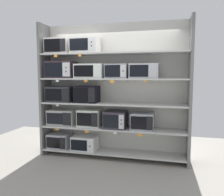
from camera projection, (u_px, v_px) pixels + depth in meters
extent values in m
cube|color=gray|center=(97.00, 181.00, 3.55)|extent=(6.82, 6.00, 0.02)
cube|color=beige|center=(115.00, 90.00, 4.61)|extent=(3.02, 0.04, 2.68)
cube|color=slate|center=(45.00, 90.00, 4.71)|extent=(0.05, 0.45, 2.68)
cube|color=slate|center=(190.00, 92.00, 4.04)|extent=(0.05, 0.45, 2.68)
cube|color=beige|center=(112.00, 152.00, 4.50)|extent=(2.82, 0.45, 0.03)
cube|color=#9C9EA6|center=(60.00, 140.00, 4.75)|extent=(0.44, 0.39, 0.30)
cube|color=black|center=(53.00, 143.00, 4.57)|extent=(0.30, 0.01, 0.22)
cube|color=black|center=(62.00, 143.00, 4.52)|extent=(0.12, 0.01, 0.24)
cylinder|color=#262628|center=(62.00, 144.00, 4.51)|extent=(0.02, 0.01, 0.02)
cube|color=silver|center=(85.00, 142.00, 4.62)|extent=(0.49, 0.39, 0.28)
cube|color=black|center=(79.00, 145.00, 4.43)|extent=(0.34, 0.01, 0.21)
cube|color=silver|center=(90.00, 146.00, 4.38)|extent=(0.12, 0.01, 0.22)
cylinder|color=#262628|center=(90.00, 146.00, 4.37)|extent=(0.02, 0.01, 0.02)
cube|color=beige|center=(112.00, 128.00, 4.45)|extent=(2.82, 0.45, 0.03)
cube|color=#A4A6A3|center=(62.00, 117.00, 4.68)|extent=(0.56, 0.32, 0.31)
cube|color=black|center=(55.00, 119.00, 4.54)|extent=(0.35, 0.01, 0.22)
cube|color=black|center=(67.00, 119.00, 4.48)|extent=(0.17, 0.01, 0.25)
cube|color=silver|center=(90.00, 118.00, 4.54)|extent=(0.46, 0.33, 0.34)
cube|color=black|center=(84.00, 119.00, 4.39)|extent=(0.30, 0.01, 0.25)
cube|color=black|center=(94.00, 120.00, 4.34)|extent=(0.13, 0.01, 0.27)
cylinder|color=#262628|center=(94.00, 120.00, 4.33)|extent=(0.02, 0.01, 0.02)
cube|color=#342E39|center=(116.00, 119.00, 4.42)|extent=(0.42, 0.42, 0.33)
cube|color=black|center=(111.00, 121.00, 4.22)|extent=(0.30, 0.01, 0.24)
cube|color=silver|center=(121.00, 122.00, 4.17)|extent=(0.10, 0.01, 0.27)
cylinder|color=#262628|center=(121.00, 124.00, 4.17)|extent=(0.02, 0.01, 0.02)
cylinder|color=#262628|center=(121.00, 120.00, 4.16)|extent=(0.02, 0.01, 0.02)
cube|color=#999DA6|center=(142.00, 121.00, 4.29)|extent=(0.43, 0.37, 0.31)
cube|color=black|center=(138.00, 123.00, 4.12)|extent=(0.29, 0.01, 0.24)
cube|color=black|center=(150.00, 123.00, 4.07)|extent=(0.11, 0.01, 0.25)
cylinder|color=#262628|center=(150.00, 125.00, 4.07)|extent=(0.02, 0.01, 0.02)
cylinder|color=#262628|center=(150.00, 122.00, 4.06)|extent=(0.02, 0.01, 0.02)
cube|color=orange|center=(57.00, 130.00, 4.49)|extent=(0.08, 0.00, 0.03)
cube|color=orange|center=(87.00, 132.00, 4.34)|extent=(0.08, 0.00, 0.04)
cube|color=white|center=(115.00, 133.00, 4.21)|extent=(0.06, 0.00, 0.04)
cube|color=orange|center=(140.00, 135.00, 4.10)|extent=(0.09, 0.00, 0.05)
cube|color=beige|center=(112.00, 104.00, 4.40)|extent=(2.82, 0.45, 0.03)
cube|color=#292C31|center=(61.00, 94.00, 4.64)|extent=(0.53, 0.38, 0.31)
cube|color=black|center=(53.00, 95.00, 4.46)|extent=(0.36, 0.01, 0.23)
cube|color=black|center=(65.00, 95.00, 4.41)|extent=(0.14, 0.01, 0.25)
cube|color=black|center=(87.00, 94.00, 4.50)|extent=(0.46, 0.35, 0.33)
cube|color=black|center=(81.00, 95.00, 4.34)|extent=(0.30, 0.01, 0.26)
cube|color=black|center=(91.00, 95.00, 4.29)|extent=(0.13, 0.01, 0.26)
cylinder|color=#262628|center=(91.00, 95.00, 4.29)|extent=(0.02, 0.01, 0.02)
cube|color=white|center=(57.00, 105.00, 4.43)|extent=(0.05, 0.00, 0.03)
cube|color=beige|center=(112.00, 79.00, 4.35)|extent=(2.82, 0.45, 0.03)
cube|color=#34262F|center=(61.00, 70.00, 4.58)|extent=(0.57, 0.38, 0.34)
cube|color=black|center=(53.00, 70.00, 4.41)|extent=(0.39, 0.01, 0.27)
cube|color=silver|center=(66.00, 69.00, 4.35)|extent=(0.15, 0.01, 0.27)
cylinder|color=#262628|center=(66.00, 71.00, 4.34)|extent=(0.02, 0.01, 0.02)
cylinder|color=#262628|center=(66.00, 68.00, 4.33)|extent=(0.02, 0.01, 0.02)
cube|color=silver|center=(90.00, 71.00, 4.44)|extent=(0.57, 0.35, 0.28)
cube|color=black|center=(84.00, 71.00, 4.28)|extent=(0.39, 0.01, 0.21)
cube|color=silver|center=(97.00, 71.00, 4.22)|extent=(0.15, 0.01, 0.22)
cube|color=#9B9DA8|center=(117.00, 71.00, 4.31)|extent=(0.42, 0.35, 0.27)
cube|color=black|center=(112.00, 71.00, 4.15)|extent=(0.30, 0.01, 0.22)
cube|color=silver|center=(123.00, 71.00, 4.11)|extent=(0.10, 0.01, 0.22)
cylinder|color=#262628|center=(123.00, 71.00, 4.10)|extent=(0.02, 0.01, 0.02)
cube|color=#B0B1B7|center=(144.00, 71.00, 4.19)|extent=(0.53, 0.40, 0.27)
cube|color=black|center=(139.00, 71.00, 4.01)|extent=(0.33, 0.01, 0.21)
cube|color=#B0B1B7|center=(153.00, 71.00, 3.95)|extent=(0.16, 0.01, 0.22)
cube|color=white|center=(57.00, 81.00, 4.38)|extent=(0.06, 0.00, 0.04)
cube|color=orange|center=(86.00, 81.00, 4.24)|extent=(0.07, 0.00, 0.04)
cube|color=orange|center=(112.00, 82.00, 4.12)|extent=(0.08, 0.00, 0.05)
cube|color=orange|center=(145.00, 81.00, 3.98)|extent=(0.06, 0.00, 0.03)
cube|color=beige|center=(112.00, 54.00, 4.30)|extent=(2.82, 0.45, 0.03)
cube|color=silver|center=(59.00, 46.00, 4.55)|extent=(0.48, 0.34, 0.30)
cube|color=black|center=(52.00, 45.00, 4.39)|extent=(0.34, 0.01, 0.25)
cube|color=black|center=(63.00, 45.00, 4.34)|extent=(0.11, 0.01, 0.24)
cylinder|color=#262628|center=(62.00, 45.00, 4.33)|extent=(0.02, 0.01, 0.02)
cube|color=silver|center=(85.00, 45.00, 4.41)|extent=(0.55, 0.33, 0.31)
cube|color=black|center=(79.00, 44.00, 4.26)|extent=(0.37, 0.01, 0.22)
cube|color=silver|center=(92.00, 44.00, 4.20)|extent=(0.14, 0.01, 0.25)
cylinder|color=#262628|center=(91.00, 46.00, 4.20)|extent=(0.02, 0.01, 0.02)
cylinder|color=#262628|center=(91.00, 42.00, 4.19)|extent=(0.02, 0.01, 0.02)
cube|color=orange|center=(56.00, 56.00, 4.34)|extent=(0.07, 0.00, 0.05)
cube|color=orange|center=(80.00, 55.00, 4.22)|extent=(0.06, 0.00, 0.04)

